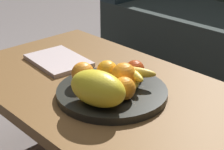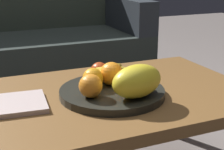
{
  "view_description": "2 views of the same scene",
  "coord_description": "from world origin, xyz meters",
  "px_view_note": "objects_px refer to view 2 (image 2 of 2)",
  "views": [
    {
      "loc": [
        0.83,
        -0.76,
        0.97
      ],
      "look_at": [
        0.06,
        -0.03,
        0.48
      ],
      "focal_mm": 58.66,
      "sensor_mm": 36.0,
      "label": 1
    },
    {
      "loc": [
        -0.37,
        -1.04,
        0.83
      ],
      "look_at": [
        0.06,
        -0.03,
        0.48
      ],
      "focal_mm": 54.36,
      "sensor_mm": 36.0,
      "label": 2
    }
  ],
  "objects_px": {
    "couch": "(15,50)",
    "melon_large_front": "(137,81)",
    "orange_left": "(134,78)",
    "orange_right": "(94,79)",
    "orange_front": "(111,74)",
    "orange_back": "(91,86)",
    "magazine": "(6,105)",
    "coffee_table": "(93,106)",
    "banana_bunch": "(109,73)",
    "apple_front": "(99,71)",
    "fruit_bowl": "(112,92)"
  },
  "relations": [
    {
      "from": "couch",
      "to": "melon_large_front",
      "type": "xyz_separation_m",
      "value": [
        0.21,
        -1.35,
        0.18
      ]
    },
    {
      "from": "orange_left",
      "to": "orange_right",
      "type": "distance_m",
      "value": 0.14
    },
    {
      "from": "orange_front",
      "to": "orange_back",
      "type": "xyz_separation_m",
      "value": [
        -0.11,
        -0.08,
        -0.0
      ]
    },
    {
      "from": "orange_right",
      "to": "magazine",
      "type": "xyz_separation_m",
      "value": [
        -0.29,
        0.01,
        -0.05
      ]
    },
    {
      "from": "orange_right",
      "to": "melon_large_front",
      "type": "bearing_deg",
      "value": -51.6
    },
    {
      "from": "orange_back",
      "to": "couch",
      "type": "bearing_deg",
      "value": 93.09
    },
    {
      "from": "orange_front",
      "to": "magazine",
      "type": "relative_size",
      "value": 0.33
    },
    {
      "from": "couch",
      "to": "melon_large_front",
      "type": "distance_m",
      "value": 1.38
    },
    {
      "from": "coffee_table",
      "to": "orange_front",
      "type": "xyz_separation_m",
      "value": [
        0.07,
        0.01,
        0.11
      ]
    },
    {
      "from": "orange_front",
      "to": "orange_left",
      "type": "distance_m",
      "value": 0.08
    },
    {
      "from": "banana_bunch",
      "to": "orange_front",
      "type": "bearing_deg",
      "value": -97.18
    },
    {
      "from": "coffee_table",
      "to": "orange_front",
      "type": "distance_m",
      "value": 0.13
    },
    {
      "from": "coffee_table",
      "to": "orange_front",
      "type": "relative_size",
      "value": 13.83
    },
    {
      "from": "couch",
      "to": "apple_front",
      "type": "bearing_deg",
      "value": -82.04
    },
    {
      "from": "couch",
      "to": "magazine",
      "type": "bearing_deg",
      "value": -98.74
    },
    {
      "from": "fruit_bowl",
      "to": "magazine",
      "type": "height_order",
      "value": "fruit_bowl"
    },
    {
      "from": "couch",
      "to": "orange_back",
      "type": "distance_m",
      "value": 1.31
    },
    {
      "from": "couch",
      "to": "melon_large_front",
      "type": "relative_size",
      "value": 9.33
    },
    {
      "from": "orange_left",
      "to": "magazine",
      "type": "relative_size",
      "value": 0.29
    },
    {
      "from": "orange_front",
      "to": "apple_front",
      "type": "distance_m",
      "value": 0.07
    },
    {
      "from": "magazine",
      "to": "orange_front",
      "type": "bearing_deg",
      "value": 5.34
    },
    {
      "from": "coffee_table",
      "to": "orange_left",
      "type": "relative_size",
      "value": 15.95
    },
    {
      "from": "orange_left",
      "to": "orange_back",
      "type": "height_order",
      "value": "orange_back"
    },
    {
      "from": "orange_back",
      "to": "apple_front",
      "type": "relative_size",
      "value": 1.15
    },
    {
      "from": "couch",
      "to": "banana_bunch",
      "type": "bearing_deg",
      "value": -81.19
    },
    {
      "from": "orange_back",
      "to": "magazine",
      "type": "height_order",
      "value": "orange_back"
    },
    {
      "from": "apple_front",
      "to": "magazine",
      "type": "xyz_separation_m",
      "value": [
        -0.35,
        -0.07,
        -0.05
      ]
    },
    {
      "from": "couch",
      "to": "banana_bunch",
      "type": "distance_m",
      "value": 1.2
    },
    {
      "from": "orange_right",
      "to": "banana_bunch",
      "type": "bearing_deg",
      "value": 33.2
    },
    {
      "from": "couch",
      "to": "magazine",
      "type": "height_order",
      "value": "couch"
    },
    {
      "from": "melon_large_front",
      "to": "orange_right",
      "type": "height_order",
      "value": "melon_large_front"
    },
    {
      "from": "melon_large_front",
      "to": "orange_back",
      "type": "xyz_separation_m",
      "value": [
        -0.14,
        0.06,
        -0.02
      ]
    },
    {
      "from": "coffee_table",
      "to": "orange_right",
      "type": "relative_size",
      "value": 15.95
    },
    {
      "from": "orange_right",
      "to": "orange_back",
      "type": "relative_size",
      "value": 0.94
    },
    {
      "from": "couch",
      "to": "apple_front",
      "type": "height_order",
      "value": "couch"
    },
    {
      "from": "fruit_bowl",
      "to": "orange_left",
      "type": "distance_m",
      "value": 0.09
    },
    {
      "from": "orange_left",
      "to": "apple_front",
      "type": "xyz_separation_m",
      "value": [
        -0.08,
        0.13,
        -0.0
      ]
    },
    {
      "from": "couch",
      "to": "fruit_bowl",
      "type": "xyz_separation_m",
      "value": [
        0.16,
        -1.25,
        0.11
      ]
    },
    {
      "from": "coffee_table",
      "to": "fruit_bowl",
      "type": "relative_size",
      "value": 3.16
    },
    {
      "from": "orange_left",
      "to": "banana_bunch",
      "type": "xyz_separation_m",
      "value": [
        -0.05,
        0.1,
        -0.01
      ]
    },
    {
      "from": "coffee_table",
      "to": "melon_large_front",
      "type": "bearing_deg",
      "value": -52.24
    },
    {
      "from": "fruit_bowl",
      "to": "orange_back",
      "type": "xyz_separation_m",
      "value": [
        -0.09,
        -0.04,
        0.05
      ]
    },
    {
      "from": "fruit_bowl",
      "to": "magazine",
      "type": "bearing_deg",
      "value": 173.83
    },
    {
      "from": "fruit_bowl",
      "to": "magazine",
      "type": "distance_m",
      "value": 0.35
    },
    {
      "from": "melon_large_front",
      "to": "fruit_bowl",
      "type": "bearing_deg",
      "value": 113.86
    },
    {
      "from": "coffee_table",
      "to": "orange_back",
      "type": "xyz_separation_m",
      "value": [
        -0.04,
        -0.08,
        0.11
      ]
    },
    {
      "from": "coffee_table",
      "to": "banana_bunch",
      "type": "height_order",
      "value": "banana_bunch"
    },
    {
      "from": "apple_front",
      "to": "orange_front",
      "type": "bearing_deg",
      "value": -76.04
    },
    {
      "from": "apple_front",
      "to": "melon_large_front",
      "type": "bearing_deg",
      "value": -77.24
    },
    {
      "from": "magazine",
      "to": "coffee_table",
      "type": "bearing_deg",
      "value": 3.94
    }
  ]
}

